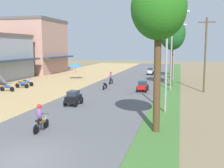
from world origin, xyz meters
TOP-DOWN VIEW (x-y plane):
  - ground_plane at (0.00, 0.00)m, footprint 180.00×180.00m
  - road_strip at (0.00, 0.00)m, footprint 9.00×140.00m
  - shophouse_far at (-19.98, 37.26)m, footprint 9.93×10.96m
  - parked_motorbike_third at (-11.81, 16.27)m, footprint 1.80×0.54m
  - parked_motorbike_fourth at (-11.60, 18.90)m, footprint 1.80×0.54m
  - parked_motorbike_fifth at (-11.85, 20.44)m, footprint 1.80×0.54m
  - vendor_umbrella at (-8.68, 28.97)m, footprint 2.20×2.20m
  - median_tree_nearest at (5.54, 5.67)m, footprint 3.12×3.12m
  - median_tree_second at (5.75, 25.28)m, footprint 3.20×3.20m
  - median_tree_third at (5.53, 34.62)m, footprint 3.79×3.79m
  - streetlamp_near at (5.80, 10.63)m, footprint 3.16×0.20m
  - streetlamp_mid at (5.80, 21.73)m, footprint 3.16×0.20m
  - streetlamp_far at (5.80, 31.97)m, footprint 3.16×0.20m
  - utility_pole_near at (9.43, 21.40)m, footprint 1.80×0.20m
  - car_hatchback_black at (-1.90, 11.24)m, footprint 1.04×2.00m
  - car_sedan_red at (2.84, 19.82)m, footprint 1.10×2.26m
  - car_hatchback_silver at (1.75, 38.19)m, footprint 1.04×2.00m
  - motorbike_foreground_rider at (-1.02, 3.94)m, footprint 0.54×1.80m
  - motorbike_ahead_second at (-1.62, 20.30)m, footprint 0.54×1.80m
  - motorbike_ahead_third at (-2.04, 24.85)m, footprint 0.54×1.80m

SIDE VIEW (x-z plane):
  - ground_plane at x=0.00m, z-range 0.00..0.00m
  - road_strip at x=0.00m, z-range 0.00..0.08m
  - parked_motorbike_third at x=-11.81m, z-range 0.08..1.02m
  - parked_motorbike_fourth at x=-11.60m, z-range 0.08..1.02m
  - parked_motorbike_fifth at x=-11.85m, z-range 0.08..1.02m
  - motorbike_ahead_second at x=-1.62m, z-range 0.10..1.04m
  - car_sedan_red at x=2.84m, z-range 0.15..1.34m
  - car_hatchback_black at x=-1.90m, z-range 0.13..1.36m
  - car_hatchback_silver at x=1.75m, z-range 0.13..1.36m
  - motorbike_foreground_rider at x=-1.02m, z-range 0.03..1.69m
  - motorbike_ahead_third at x=-2.04m, z-range 0.03..1.69m
  - vendor_umbrella at x=-8.68m, z-range 1.05..3.57m
  - utility_pole_near at x=9.43m, z-range 0.19..8.31m
  - streetlamp_mid at x=5.80m, z-range 0.65..8.23m
  - streetlamp_near at x=5.80m, z-range 0.65..8.33m
  - streetlamp_far at x=5.80m, z-range 0.66..8.51m
  - shophouse_far at x=-19.98m, z-range 0.00..10.10m
  - median_tree_second at x=5.75m, z-range 2.25..10.91m
  - median_tree_nearest at x=5.54m, z-range 2.60..11.47m
  - median_tree_third at x=5.53m, z-range 2.55..12.06m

